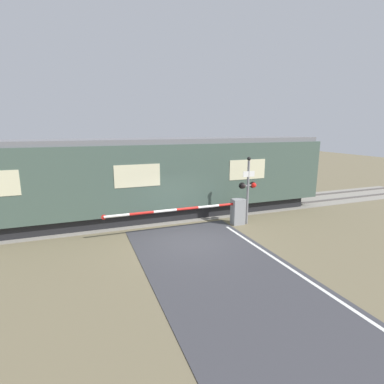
# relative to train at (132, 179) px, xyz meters

# --- Properties ---
(ground_plane) EXTENTS (80.00, 80.00, 0.00)m
(ground_plane) POSITION_rel_train_xyz_m (1.67, -3.90, -2.06)
(ground_plane) COLOR #6B6047
(track_bed) EXTENTS (36.00, 3.20, 0.13)m
(track_bed) POSITION_rel_train_xyz_m (1.67, 0.00, -2.04)
(track_bed) COLOR gray
(track_bed) RESTS_ON ground_plane
(train) EXTENTS (20.76, 2.88, 4.03)m
(train) POSITION_rel_train_xyz_m (0.00, 0.00, 0.00)
(train) COLOR black
(train) RESTS_ON ground_plane
(crossing_barrier) EXTENTS (6.58, 0.44, 1.25)m
(crossing_barrier) POSITION_rel_train_xyz_m (3.94, -2.67, -1.36)
(crossing_barrier) COLOR gray
(crossing_barrier) RESTS_ON ground_plane
(signal_post) EXTENTS (0.88, 0.26, 3.24)m
(signal_post) POSITION_rel_train_xyz_m (4.95, -2.78, -0.22)
(signal_post) COLOR gray
(signal_post) RESTS_ON ground_plane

